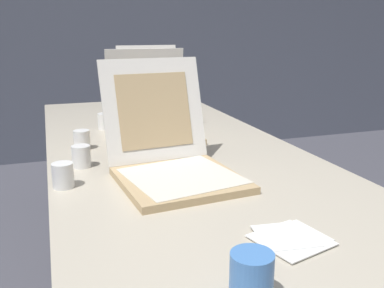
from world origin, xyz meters
name	(u,v)px	position (x,y,z in m)	size (l,w,h in m)	color
wall_back	(93,15)	(0.00, 3.17, 1.30)	(10.00, 0.10, 2.60)	slate
table	(173,158)	(0.00, 0.65, 0.69)	(0.94, 2.38, 0.74)	#BCB29E
pizza_box_front	(174,162)	(-0.09, 0.32, 0.79)	(0.39, 0.48, 0.36)	tan
pizza_box_middle	(152,124)	(-0.03, 0.86, 0.79)	(0.35, 0.35, 0.37)	tan
pizza_box_back	(157,104)	(0.11, 1.35, 0.79)	(0.35, 0.44, 0.36)	tan
cup_white_near_left	(63,175)	(-0.42, 0.35, 0.77)	(0.06, 0.06, 0.07)	white
cup_white_near_center	(81,156)	(-0.36, 0.53, 0.77)	(0.06, 0.06, 0.07)	white
cup_white_mid	(82,140)	(-0.34, 0.75, 0.77)	(0.06, 0.06, 0.07)	white
cup_white_far	(105,121)	(-0.21, 1.07, 0.77)	(0.06, 0.06, 0.07)	white
cup_printed_front	(251,278)	(-0.15, -0.32, 0.78)	(0.08, 0.08, 0.09)	#477FCC
napkin_pile	(291,237)	(0.04, -0.15, 0.74)	(0.18, 0.18, 0.01)	white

